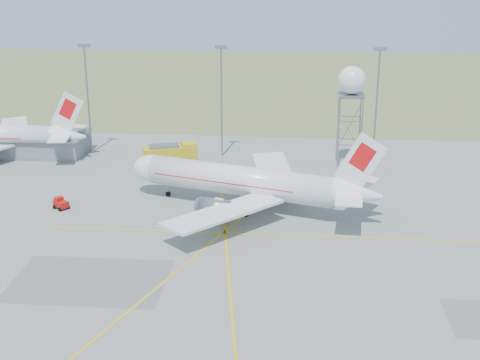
# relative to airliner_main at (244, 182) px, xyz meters

# --- Properties ---
(grass_strip) EXTENTS (400.00, 120.00, 0.03)m
(grass_strip) POSITION_rel_airliner_main_xyz_m (3.73, 100.24, -4.09)
(grass_strip) COLOR olive
(grass_strip) RESTS_ON ground
(building_grey) EXTENTS (19.00, 10.00, 3.90)m
(building_grey) POSITION_rel_airliner_main_xyz_m (-41.27, 24.24, -2.14)
(building_grey) COLOR gray
(building_grey) RESTS_ON ground
(mast_a) EXTENTS (2.20, 0.50, 20.50)m
(mast_a) POSITION_rel_airliner_main_xyz_m (-31.27, 26.24, 7.96)
(mast_a) COLOR gray
(mast_a) RESTS_ON ground
(mast_b) EXTENTS (2.20, 0.50, 20.50)m
(mast_b) POSITION_rel_airliner_main_xyz_m (-6.27, 26.24, 7.96)
(mast_b) COLOR gray
(mast_b) RESTS_ON ground
(mast_c) EXTENTS (2.20, 0.50, 20.50)m
(mast_c) POSITION_rel_airliner_main_xyz_m (21.73, 26.24, 7.96)
(mast_c) COLOR gray
(mast_c) RESTS_ON ground
(airliner_main) EXTENTS (38.67, 36.57, 13.41)m
(airliner_main) POSITION_rel_airliner_main_xyz_m (0.00, 0.00, 0.00)
(airliner_main) COLOR white
(airliner_main) RESTS_ON ground
(radar_tower) EXTENTS (4.90, 4.90, 17.73)m
(radar_tower) POSITION_rel_airliner_main_xyz_m (16.88, 22.78, 5.84)
(radar_tower) COLOR gray
(radar_tower) RESTS_ON ground
(fire_truck) EXTENTS (9.98, 6.13, 3.79)m
(fire_truck) POSITION_rel_airliner_main_xyz_m (-14.71, 20.33, -2.29)
(fire_truck) COLOR gold
(fire_truck) RESTS_ON ground
(baggage_tug) EXTENTS (2.68, 2.64, 1.72)m
(baggage_tug) POSITION_rel_airliner_main_xyz_m (-27.29, -2.70, -3.46)
(baggage_tug) COLOR #B90E0D
(baggage_tug) RESTS_ON ground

